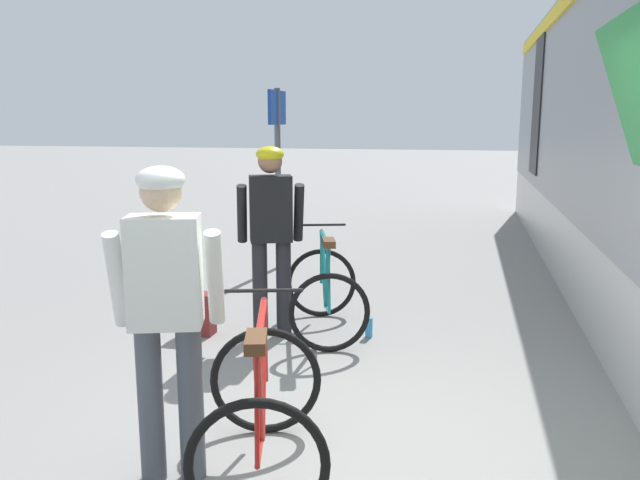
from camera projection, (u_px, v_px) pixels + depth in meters
The scene contains 8 objects.
ground_plane at pixel (366, 473), 3.63m from camera, with size 80.00×80.00×0.00m, color gray.
cyclist_near_in_white at pixel (166, 298), 3.39m from camera, with size 0.66×0.43×1.76m.
cyclist_far_in_dark at pixel (271, 224), 5.78m from camera, with size 0.66×0.46×1.76m.
bicycle_near_red at pixel (262, 411), 3.52m from camera, with size 0.96×1.22×0.99m.
bicycle_far_teal at pixel (325, 292), 5.94m from camera, with size 0.98×1.23×0.99m.
backpack_on_platform at pixel (199, 314), 5.95m from camera, with size 0.28×0.18×0.40m, color maroon.
water_bottle_near_the_bikes at pixel (369, 327), 5.89m from camera, with size 0.07×0.07×0.19m, color #338CCC.
platform_sign_post at pixel (278, 148), 8.38m from camera, with size 0.08×0.70×2.40m.
Camera 1 is at (0.47, -3.30, 2.00)m, focal length 35.55 mm.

